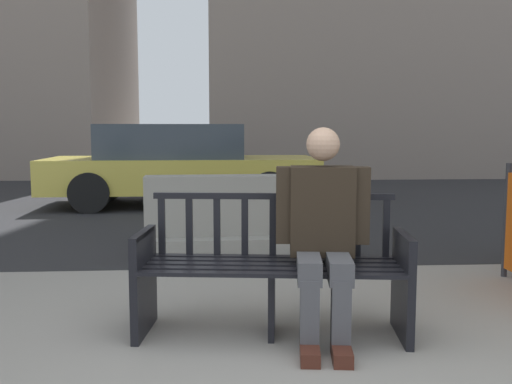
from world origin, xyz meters
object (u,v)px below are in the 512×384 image
(street_bench, at_px, (272,272))
(car_taxi_near, at_px, (179,165))
(seated_person, at_px, (323,229))
(jersey_barrier_centre, at_px, (245,224))

(street_bench, xyz_separation_m, car_taxi_near, (-1.00, 6.29, 0.30))
(seated_person, height_order, jersey_barrier_centre, seated_person)
(seated_person, xyz_separation_m, car_taxi_near, (-1.30, 6.38, 0.01))
(seated_person, bearing_deg, jersey_barrier_centre, 99.28)
(street_bench, xyz_separation_m, seated_person, (0.31, -0.09, 0.29))
(street_bench, bearing_deg, car_taxi_near, 99.01)
(street_bench, relative_size, car_taxi_near, 0.38)
(jersey_barrier_centre, relative_size, car_taxi_near, 0.44)
(street_bench, height_order, car_taxi_near, car_taxi_near)
(jersey_barrier_centre, bearing_deg, seated_person, -80.72)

